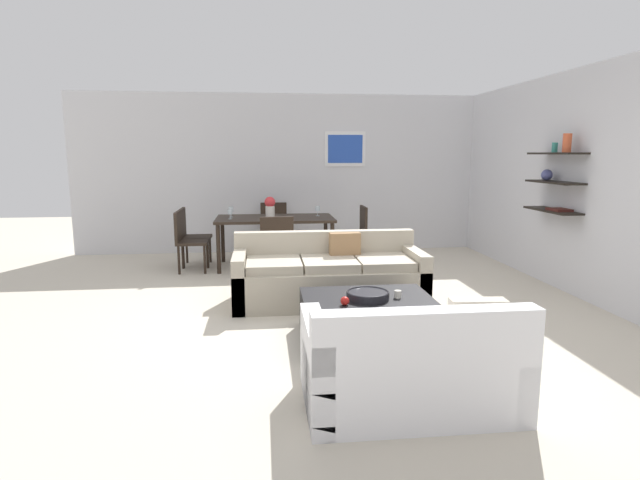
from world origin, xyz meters
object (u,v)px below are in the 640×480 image
(dining_chair_foot, at_px, (277,243))
(wine_glass_left_near, at_px, (230,212))
(dining_chair_right_far, at_px, (356,230))
(dining_chair_left_far, at_px, (190,233))
(wine_glass_right_far, at_px, (318,209))
(loveseat_white, at_px, (410,364))
(apple_on_coffee_table, at_px, (345,301))
(coffee_table, at_px, (369,320))
(decorative_bowl, at_px, (368,295))
(candle_jar, at_px, (398,294))
(dining_table, at_px, (275,222))
(sofa_beige, at_px, (329,277))
(dining_chair_head, at_px, (274,225))
(dining_chair_left_near, at_px, (187,237))
(centerpiece_vase, at_px, (270,206))
(wine_glass_left_far, at_px, (231,210))

(dining_chair_foot, relative_size, wine_glass_left_near, 6.10)
(dining_chair_foot, xyz_separation_m, dining_chair_right_far, (1.28, 1.08, 0.00))
(dining_chair_left_far, bearing_deg, wine_glass_right_far, -2.75)
(loveseat_white, xyz_separation_m, apple_on_coffee_table, (-0.27, 1.10, 0.13))
(coffee_table, distance_m, decorative_bowl, 0.23)
(dining_chair_foot, distance_m, dining_chair_left_far, 1.68)
(decorative_bowl, bearing_deg, dining_chair_left_far, 121.12)
(candle_jar, xyz_separation_m, wine_glass_right_far, (-0.39, 3.30, 0.44))
(dining_table, distance_m, wine_glass_left_near, 0.69)
(sofa_beige, distance_m, dining_chair_head, 2.88)
(candle_jar, bearing_deg, loveseat_white, -101.18)
(dining_table, relative_size, dining_chair_right_far, 2.00)
(dining_chair_left_far, height_order, dining_chair_right_far, same)
(dining_chair_left_near, bearing_deg, centerpiece_vase, 9.68)
(dining_table, height_order, wine_glass_left_near, wine_glass_left_near)
(dining_chair_left_near, relative_size, wine_glass_right_far, 5.81)
(dining_chair_foot, xyz_separation_m, wine_glass_left_near, (-0.66, 0.75, 0.34))
(dining_chair_left_far, xyz_separation_m, wine_glass_left_far, (0.63, -0.09, 0.36))
(sofa_beige, height_order, dining_chair_foot, dining_chair_foot)
(candle_jar, xyz_separation_m, apple_on_coffee_table, (-0.52, -0.17, 0.00))
(dining_chair_foot, height_order, wine_glass_left_far, wine_glass_left_far)
(apple_on_coffee_table, bearing_deg, dining_table, 98.91)
(sofa_beige, bearing_deg, coffee_table, -80.62)
(loveseat_white, xyz_separation_m, wine_glass_left_far, (-1.46, 4.57, 0.57))
(apple_on_coffee_table, height_order, centerpiece_vase, centerpiece_vase)
(coffee_table, distance_m, dining_chair_right_far, 3.49)
(wine_glass_left_far, bearing_deg, dining_chair_left_near, -152.81)
(coffee_table, bearing_deg, wine_glass_left_far, 113.18)
(coffee_table, distance_m, wine_glass_right_far, 3.42)
(loveseat_white, relative_size, decorative_bowl, 3.58)
(sofa_beige, distance_m, dining_chair_left_near, 2.55)
(dining_table, xyz_separation_m, wine_glass_right_far, (0.66, 0.11, 0.18))
(candle_jar, distance_m, dining_chair_right_far, 3.40)
(apple_on_coffee_table, xyz_separation_m, wine_glass_left_near, (-1.18, 3.24, 0.43))
(loveseat_white, height_order, candle_jar, loveseat_white)
(sofa_beige, relative_size, apple_on_coffee_table, 27.43)
(sofa_beige, bearing_deg, dining_chair_right_far, 71.52)
(centerpiece_vase, bearing_deg, dining_chair_head, 85.23)
(sofa_beige, height_order, wine_glass_left_near, wine_glass_left_near)
(wine_glass_left_far, xyz_separation_m, centerpiece_vase, (0.59, -0.11, 0.06))
(apple_on_coffee_table, relative_size, wine_glass_right_far, 0.52)
(dining_chair_foot, distance_m, dining_chair_right_far, 1.68)
(dining_chair_foot, bearing_deg, dining_chair_right_far, 39.92)
(dining_table, height_order, dining_chair_left_near, dining_chair_left_near)
(wine_glass_right_far, bearing_deg, wine_glass_left_far, 180.00)
(dining_chair_left_far, xyz_separation_m, wine_glass_right_far, (1.94, -0.09, 0.35))
(wine_glass_left_near, height_order, wine_glass_right_far, wine_glass_right_far)
(coffee_table, bearing_deg, centerpiece_vase, 104.68)
(loveseat_white, bearing_deg, sofa_beige, 95.36)
(wine_glass_left_far, distance_m, centerpiece_vase, 0.60)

